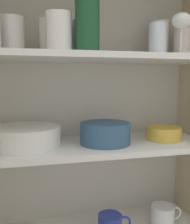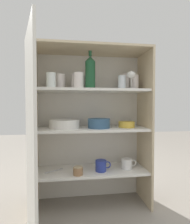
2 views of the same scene
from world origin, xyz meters
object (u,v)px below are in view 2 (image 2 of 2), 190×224
wine_bottle (90,72)px  coffee_mug_primary (127,164)px  mixing_bowl_large (99,123)px  storage_jar (78,171)px  plate_stack_white (64,124)px  serving_bowl_small (127,124)px

wine_bottle → coffee_mug_primary: 0.83m
mixing_bowl_large → storage_jar: mixing_bowl_large is taller
coffee_mug_primary → storage_jar: bearing=-169.2°
plate_stack_white → mixing_bowl_large: (0.29, -0.03, 0.01)m
plate_stack_white → serving_bowl_small: size_ratio=1.83×
wine_bottle → serving_bowl_small: bearing=13.8°
plate_stack_white → storage_jar: 0.39m
plate_stack_white → mixing_bowl_large: mixing_bowl_large is taller
wine_bottle → coffee_mug_primary: (0.33, 0.07, -0.76)m
storage_jar → plate_stack_white: bearing=133.1°
coffee_mug_primary → mixing_bowl_large: bearing=179.7°
wine_bottle → coffee_mug_primary: size_ratio=2.22×
mixing_bowl_large → coffee_mug_primary: bearing=-0.3°
serving_bowl_small → storage_jar: (-0.42, -0.09, -0.35)m
plate_stack_white → coffee_mug_primary: bearing=-3.6°
wine_bottle → storage_jar: size_ratio=3.81×
mixing_bowl_large → plate_stack_white: bearing=173.6°
serving_bowl_small → plate_stack_white: bearing=177.7°
wine_bottle → mixing_bowl_large: size_ratio=1.58×
mixing_bowl_large → serving_bowl_small: bearing=2.5°
mixing_bowl_large → coffee_mug_primary: size_ratio=1.40×
mixing_bowl_large → coffee_mug_primary: mixing_bowl_large is taller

